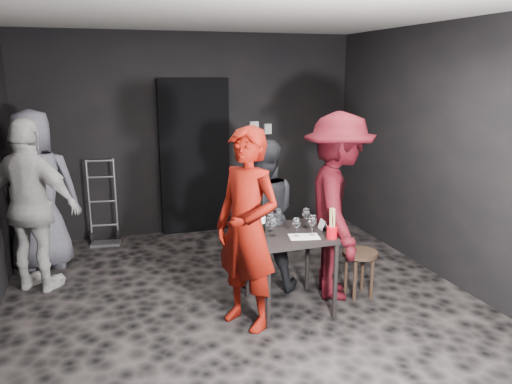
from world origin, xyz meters
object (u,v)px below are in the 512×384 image
object	(u,v)px
man_maroon	(338,187)
server_red	(247,212)
tasting_table	(290,242)
bystander_cream	(31,191)
bystander_grey	(35,175)
breadstick_cup	(332,224)
stool	(360,261)
hand_truck	(104,228)
woman_black	(262,213)
wine_bottle	(261,219)

from	to	relation	value
man_maroon	server_red	bearing A→B (deg)	125.21
tasting_table	bystander_cream	bearing A→B (deg)	153.58
man_maroon	bystander_grey	bearing A→B (deg)	77.65
man_maroon	breadstick_cup	world-z (taller)	man_maroon
man_maroon	stool	bearing A→B (deg)	-102.01
hand_truck	man_maroon	xyz separation A→B (m)	(2.19, -2.30, 0.91)
woman_black	bystander_cream	distance (m)	2.30
bystander_grey	wine_bottle	bearing A→B (deg)	143.94
hand_truck	bystander_cream	bearing A→B (deg)	-110.18
hand_truck	tasting_table	bearing A→B (deg)	-48.86
bystander_grey	wine_bottle	size ratio (longest dim) A/B	6.36
hand_truck	man_maroon	distance (m)	3.30
bystander_cream	bystander_grey	xyz separation A→B (m)	(-0.02, 0.63, 0.04)
woman_black	man_maroon	size ratio (longest dim) A/B	0.72
woman_black	tasting_table	bearing A→B (deg)	116.65
hand_truck	tasting_table	distance (m)	2.97
tasting_table	stool	bearing A→B (deg)	1.37
man_maroon	bystander_cream	distance (m)	3.03
bystander_grey	man_maroon	bearing A→B (deg)	153.63
bystander_cream	breadstick_cup	distance (m)	2.96
server_red	woman_black	size ratio (longest dim) A/B	1.29
server_red	man_maroon	xyz separation A→B (m)	(1.01, 0.32, 0.08)
server_red	man_maroon	bearing A→B (deg)	74.84
server_red	breadstick_cup	distance (m)	0.78
bystander_grey	wine_bottle	distance (m)	2.69
stool	breadstick_cup	xyz separation A→B (m)	(-0.45, -0.28, 0.51)
stool	wine_bottle	world-z (taller)	wine_bottle
tasting_table	man_maroon	size ratio (longest dim) A/B	0.34
server_red	breadstick_cup	bearing A→B (deg)	51.46
bystander_grey	breadstick_cup	xyz separation A→B (m)	(2.62, -2.04, -0.20)
server_red	bystander_grey	bearing A→B (deg)	-169.57
tasting_table	woman_black	xyz separation A→B (m)	(-0.11, 0.50, 0.15)
hand_truck	man_maroon	size ratio (longest dim) A/B	0.50
breadstick_cup	man_maroon	bearing A→B (deg)	58.03
server_red	wine_bottle	xyz separation A→B (m)	(0.21, 0.26, -0.15)
hand_truck	woman_black	size ratio (longest dim) A/B	0.69
hand_truck	man_maroon	world-z (taller)	man_maroon
woman_black	bystander_grey	world-z (taller)	bystander_grey
wine_bottle	server_red	bearing A→B (deg)	-128.59
stool	server_red	world-z (taller)	server_red
hand_truck	breadstick_cup	world-z (taller)	hand_truck
hand_truck	breadstick_cup	distance (m)	3.39
server_red	man_maroon	world-z (taller)	man_maroon
bystander_grey	breadstick_cup	world-z (taller)	bystander_grey
tasting_table	server_red	size ratio (longest dim) A/B	0.36
stool	breadstick_cup	distance (m)	0.74
stool	man_maroon	size ratio (longest dim) A/B	0.21
hand_truck	tasting_table	xyz separation A→B (m)	(1.64, -2.43, 0.45)
wine_bottle	breadstick_cup	distance (m)	0.65
hand_truck	server_red	size ratio (longest dim) A/B	0.53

